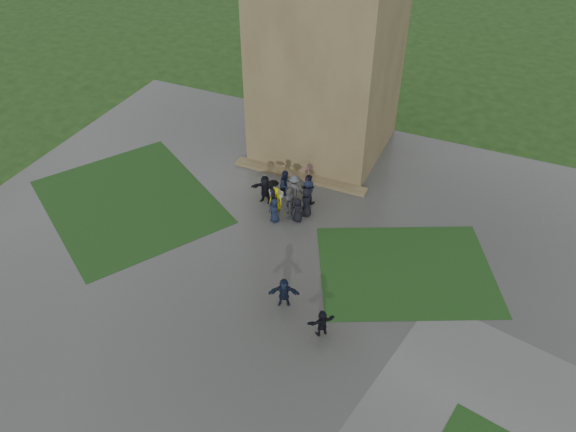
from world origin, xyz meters
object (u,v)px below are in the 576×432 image
at_px(pedestrian_mid, 284,292).
at_px(pedestrian_near, 322,323).
at_px(tower, 330,17).
at_px(bench, 273,194).

height_order(pedestrian_mid, pedestrian_near, pedestrian_mid).
relative_size(tower, pedestrian_near, 12.29).
distance_m(bench, pedestrian_mid, 8.67).
height_order(tower, pedestrian_near, tower).
xyz_separation_m(tower, bench, (-0.56, -7.19, -8.57)).
distance_m(tower, pedestrian_mid, 17.27).
bearing_deg(pedestrian_mid, pedestrian_near, -44.93).
height_order(bench, pedestrian_near, pedestrian_near).
height_order(tower, pedestrian_mid, tower).
relative_size(bench, pedestrian_mid, 0.89).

